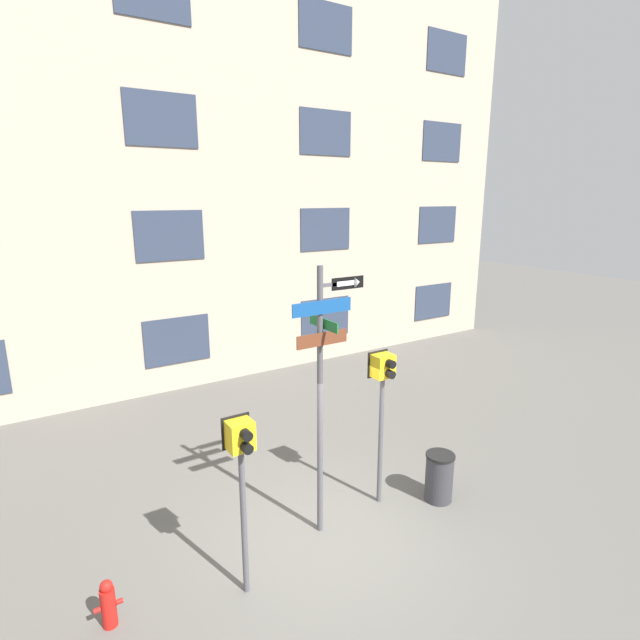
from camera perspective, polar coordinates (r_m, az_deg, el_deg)
The scene contains 7 objects.
ground_plane at distance 8.47m, azimuth 1.13°, elevation -23.85°, with size 60.00×60.00×0.00m, color #595651.
building_facade at distance 13.95m, azimuth -18.04°, elevation 20.83°, with size 24.00×0.63×14.04m.
street_sign_pole at distance 7.45m, azimuth 0.40°, elevation -6.61°, with size 1.24×0.72×4.25m.
pedestrian_signal_left at distance 6.60m, azimuth -8.97°, elevation -15.39°, with size 0.38×0.40×2.52m.
pedestrian_signal_right at distance 8.37m, azimuth 7.16°, elevation -7.48°, with size 0.41×0.40×2.72m.
fire_hydrant at distance 7.53m, azimuth -23.05°, elevation -27.69°, with size 0.34×0.18×0.65m.
trash_bin at distance 9.35m, azimuth 13.46°, elevation -17.04°, with size 0.51×0.51×0.87m.
Camera 1 is at (-3.75, -5.55, 5.19)m, focal length 28.00 mm.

